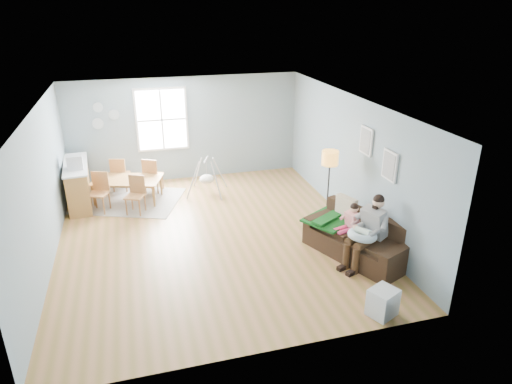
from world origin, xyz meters
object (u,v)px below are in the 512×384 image
object	(u,v)px
counter	(78,184)
baby_swing	(207,178)
chair_se	(136,192)
sofa	(358,241)
storage_cube	(382,303)
monitor	(75,162)
toddler	(350,220)
chair_nw	(119,172)
father	(368,229)
floor_lamp	(330,164)
chair_ne	(152,173)
chair_sw	(99,189)
dining_table	(128,190)

from	to	relation	value
counter	baby_swing	size ratio (longest dim) A/B	1.57
chair_se	baby_swing	distance (m)	1.83
sofa	baby_swing	xyz separation A→B (m)	(-2.21, 3.71, 0.12)
storage_cube	monitor	bearing A→B (deg)	131.27
toddler	counter	size ratio (longest dim) A/B	0.44
sofa	chair_nw	world-z (taller)	chair_nw
father	floor_lamp	world-z (taller)	floor_lamp
toddler	baby_swing	distance (m)	4.13
sofa	counter	xyz separation A→B (m)	(-5.20, 3.94, 0.22)
chair_nw	chair_ne	size ratio (longest dim) A/B	0.99
sofa	floor_lamp	bearing A→B (deg)	92.51
floor_lamp	sofa	bearing A→B (deg)	-87.49
floor_lamp	chair_ne	world-z (taller)	floor_lamp
father	toddler	distance (m)	0.47
storage_cube	chair_sw	bearing A→B (deg)	129.51
father	storage_cube	bearing A→B (deg)	-108.70
toddler	chair_nw	distance (m)	5.99
counter	monitor	world-z (taller)	monitor
sofa	baby_swing	size ratio (longest dim) A/B	1.89
dining_table	chair_sw	world-z (taller)	chair_sw
father	dining_table	size ratio (longest dim) A/B	0.84
father	sofa	bearing A→B (deg)	88.97
floor_lamp	chair_se	distance (m)	4.34
sofa	chair_nw	distance (m)	6.19
storage_cube	chair_se	distance (m)	5.91
chair_nw	counter	xyz separation A→B (m)	(-0.93, -0.53, 0.00)
sofa	toddler	xyz separation A→B (m)	(-0.14, 0.14, 0.39)
father	chair_sw	xyz separation A→B (m)	(-4.71, 3.71, -0.19)
storage_cube	chair_nw	bearing A→B (deg)	121.44
toddler	chair_ne	world-z (taller)	toddler
chair_se	storage_cube	bearing A→B (deg)	-54.41
dining_table	monitor	xyz separation A→B (m)	(-1.06, -0.17, 0.87)
chair_se	dining_table	bearing A→B (deg)	104.44
baby_swing	chair_sw	bearing A→B (deg)	-172.88
floor_lamp	monitor	xyz separation A→B (m)	(-5.11, 2.28, -0.22)
sofa	monitor	size ratio (longest dim) A/B	6.27
father	chair_sw	distance (m)	5.99
floor_lamp	counter	size ratio (longest dim) A/B	0.92
chair_sw	chair_nw	world-z (taller)	chair_sw
dining_table	counter	bearing A→B (deg)	-170.50
baby_swing	dining_table	bearing A→B (deg)	178.00
floor_lamp	dining_table	distance (m)	4.85
chair_sw	baby_swing	xyz separation A→B (m)	(2.50, 0.31, -0.11)
toddler	chair_se	bearing A→B (deg)	142.19
chair_se	chair_ne	distance (m)	1.16
toddler	chair_sw	xyz separation A→B (m)	(-4.57, 3.26, -0.17)
sofa	storage_cube	size ratio (longest dim) A/B	4.26
father	dining_table	bearing A→B (deg)	135.07
sofa	storage_cube	distance (m)	1.80
sofa	dining_table	distance (m)	5.58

